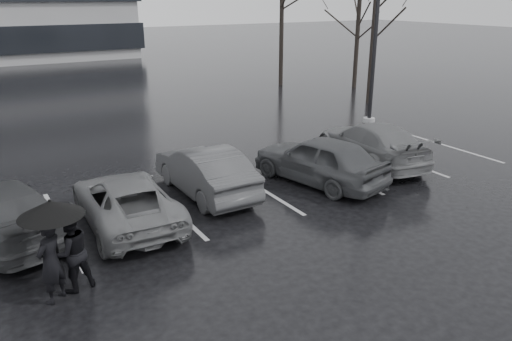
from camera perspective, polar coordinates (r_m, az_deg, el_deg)
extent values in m
plane|color=black|center=(12.81, 3.42, -5.71)|extent=(160.00, 160.00, 0.00)
imported|color=black|center=(15.19, 7.25, 1.27)|extent=(2.71, 4.62, 1.47)
imported|color=#29282B|center=(14.32, -5.87, 0.00)|extent=(1.53, 4.23, 1.39)
imported|color=#4C4C4E|center=(12.83, -14.66, -3.32)|extent=(2.16, 4.45, 1.22)
imported|color=#4C4C4E|center=(17.37, 13.01, 3.09)|extent=(2.60, 5.01, 1.39)
imported|color=black|center=(10.02, -22.43, -9.62)|extent=(0.71, 0.68, 1.63)
imported|color=black|center=(10.25, -20.39, -8.71)|extent=(0.91, 0.78, 1.62)
cylinder|color=black|center=(10.10, -21.73, -9.04)|extent=(0.03, 0.03, 1.71)
cone|color=black|center=(9.70, -22.44, -4.02)|extent=(1.18, 1.18, 0.30)
sphere|color=black|center=(9.65, -22.55, -3.20)|extent=(0.05, 0.05, 0.05)
cylinder|color=#9B9B9D|center=(23.14, 12.79, 5.63)|extent=(0.52, 0.52, 0.21)
cylinder|color=black|center=(22.53, 13.68, 17.00)|extent=(0.17, 0.17, 9.36)
cube|color=#ADACAF|center=(13.33, -21.31, -6.05)|extent=(0.12, 5.00, 0.00)
cube|color=#ADACAF|center=(13.93, -9.97, -3.82)|extent=(0.12, 5.00, 0.00)
cube|color=#ADACAF|center=(15.04, 0.01, -1.73)|extent=(0.12, 5.00, 0.00)
cube|color=#ADACAF|center=(16.56, 8.38, 0.07)|extent=(0.12, 5.00, 0.00)
cube|color=#ADACAF|center=(18.38, 15.22, 1.54)|extent=(0.12, 5.00, 0.00)
cube|color=#ADACAF|center=(20.42, 20.77, 2.72)|extent=(0.12, 5.00, 0.00)
cylinder|color=black|center=(27.00, 13.35, 15.90)|extent=(0.26, 0.26, 8.00)
cylinder|color=black|center=(31.66, 11.56, 15.56)|extent=(0.26, 0.26, 7.00)
cylinder|color=black|center=(31.86, 2.96, 17.28)|extent=(0.26, 0.26, 8.50)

